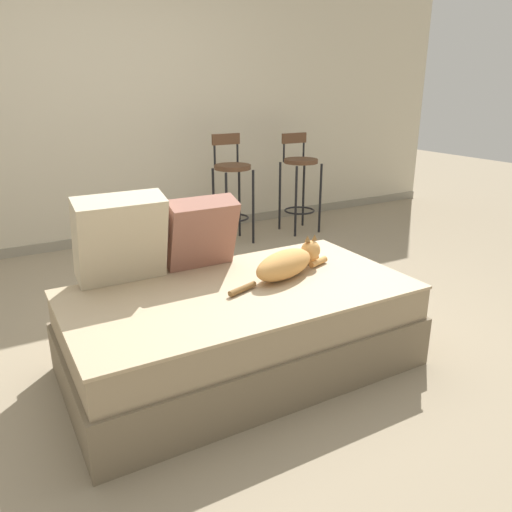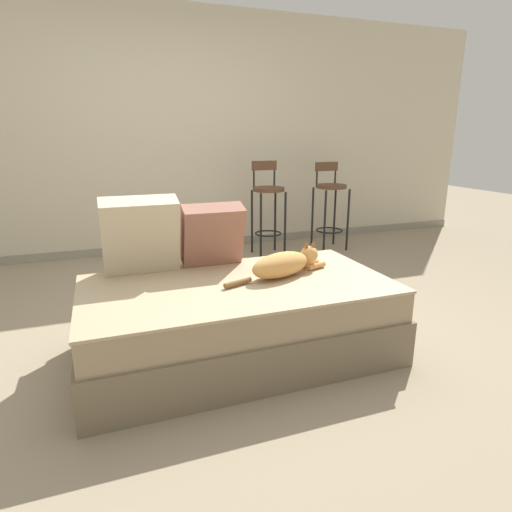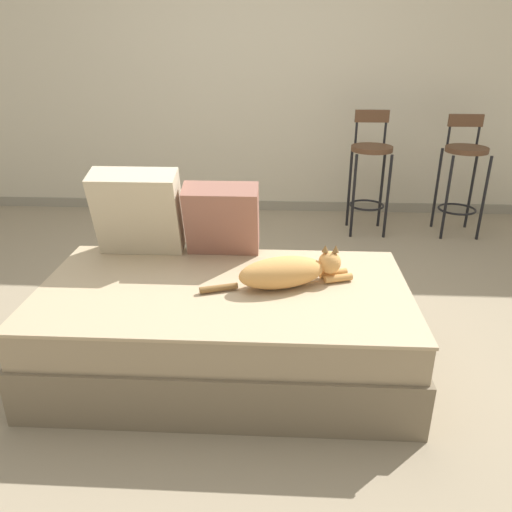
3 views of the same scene
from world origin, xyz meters
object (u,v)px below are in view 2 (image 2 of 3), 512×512
couch (238,319)px  throw_pillow_corner (140,235)px  bar_stool_by_doorway (330,199)px  throw_pillow_middle (212,235)px  cat (284,264)px  bar_stool_near_window (268,201)px

couch → throw_pillow_corner: bearing=142.3°
bar_stool_by_doorway → couch: bearing=-130.8°
throw_pillow_middle → bar_stool_by_doorway: 2.47m
throw_pillow_corner → throw_pillow_middle: size_ratio=1.16×
couch → bar_stool_by_doorway: (1.77, 2.05, 0.35)m
throw_pillow_corner → bar_stool_by_doorway: bar_stool_by_doorway is taller
throw_pillow_middle → cat: 0.52m
couch → cat: size_ratio=2.46×
throw_pillow_corner → bar_stool_near_window: (1.50, 1.67, -0.11)m
couch → bar_stool_near_window: bar_stool_near_window is taller
couch → bar_stool_near_window: size_ratio=1.77×
throw_pillow_corner → throw_pillow_middle: throw_pillow_corner is taller
cat → bar_stool_near_window: bearing=71.0°
couch → bar_stool_by_doorway: size_ratio=1.82×
throw_pillow_middle → bar_stool_near_window: 1.97m
throw_pillow_corner → bar_stool_near_window: size_ratio=0.47×
couch → bar_stool_near_window: bearing=64.0°
throw_pillow_middle → cat: bearing=-45.5°
bar_stool_by_doorway → bar_stool_near_window: bearing=180.0°
cat → couch: bearing=-175.3°
throw_pillow_middle → throw_pillow_corner: bearing=-179.8°
throw_pillow_corner → bar_stool_near_window: bar_stool_near_window is taller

